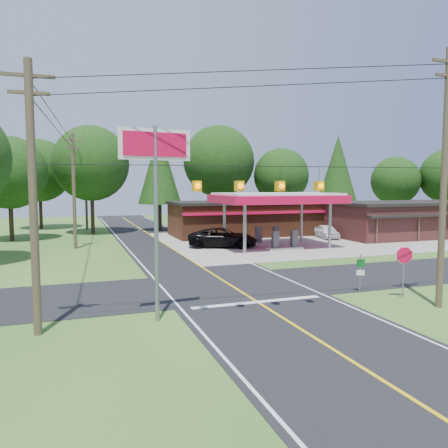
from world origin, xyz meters
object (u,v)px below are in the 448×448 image
object	(u,v)px
suv_car	(223,238)
big_stop_sign	(156,175)
gas_canopy	(276,200)
octagonal_stop_sign	(404,259)
sedan_car	(327,232)

from	to	relation	value
suv_car	big_stop_sign	distance (m)	22.12
gas_canopy	suv_car	world-z (taller)	gas_canopy
suv_car	octagonal_stop_sign	distance (m)	19.96
suv_car	big_stop_sign	world-z (taller)	big_stop_sign
sedan_car	octagonal_stop_sign	world-z (taller)	octagonal_stop_sign
gas_canopy	sedan_car	bearing A→B (deg)	28.00
big_stop_sign	sedan_car	bearing A→B (deg)	45.09
gas_canopy	big_stop_sign	distance (m)	22.72
gas_canopy	sedan_car	xyz separation A→B (m)	(8.00, 4.25, -3.55)
big_stop_sign	octagonal_stop_sign	xyz separation A→B (m)	(12.00, -0.46, -4.00)
suv_car	octagonal_stop_sign	world-z (taller)	octagonal_stop_sign
gas_canopy	sedan_car	size ratio (longest dim) A/B	2.52
suv_car	octagonal_stop_sign	size ratio (longest dim) A/B	2.36
gas_canopy	octagonal_stop_sign	bearing A→B (deg)	-96.25
sedan_car	big_stop_sign	bearing A→B (deg)	-121.89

